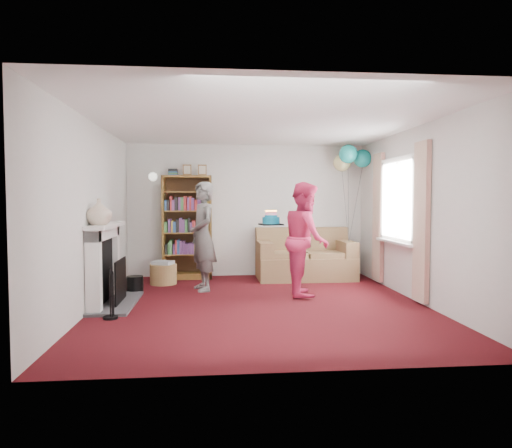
{
  "coord_description": "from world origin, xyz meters",
  "views": [
    {
      "loc": [
        -0.65,
        -6.22,
        1.45
      ],
      "look_at": [
        -0.0,
        0.6,
        1.09
      ],
      "focal_mm": 32.0,
      "sensor_mm": 36.0,
      "label": 1
    }
  ],
  "objects": [
    {
      "name": "sofa",
      "position": [
        1.04,
        2.07,
        0.35
      ],
      "size": [
        1.76,
        0.93,
        0.93
      ],
      "rotation": [
        0.0,
        0.0,
        0.01
      ],
      "color": "brown",
      "rests_on": "ground"
    },
    {
      "name": "birthday_cake",
      "position": [
        0.23,
        0.68,
        1.14
      ],
      "size": [
        0.32,
        0.32,
        0.22
      ],
      "rotation": [
        0.0,
        0.0,
        0.19
      ],
      "color": "black",
      "rests_on": "ground"
    },
    {
      "name": "person_striped",
      "position": [
        -0.81,
        1.1,
        0.87
      ],
      "size": [
        0.59,
        0.73,
        1.74
      ],
      "primitive_type": "imported",
      "rotation": [
        0.0,
        0.0,
        -1.26
      ],
      "color": "black",
      "rests_on": "ground"
    },
    {
      "name": "wall_right",
      "position": [
        2.26,
        0.0,
        1.25
      ],
      "size": [
        0.02,
        5.0,
        2.5
      ],
      "primitive_type": "cube",
      "color": "silver",
      "rests_on": "ground"
    },
    {
      "name": "ceiling",
      "position": [
        0.0,
        0.0,
        2.5
      ],
      "size": [
        4.5,
        5.0,
        0.01
      ],
      "primitive_type": "cube",
      "color": "white",
      "rests_on": "wall_back"
    },
    {
      "name": "wicker_basket",
      "position": [
        -1.51,
        1.7,
        0.18
      ],
      "size": [
        0.46,
        0.46,
        0.4
      ],
      "rotation": [
        0.0,
        0.0,
        -0.4
      ],
      "color": "#A4824C",
      "rests_on": "ground"
    },
    {
      "name": "ground",
      "position": [
        0.0,
        0.0,
        0.0
      ],
      "size": [
        5.0,
        5.0,
        0.0
      ],
      "primitive_type": "plane",
      "color": "black",
      "rests_on": "ground"
    },
    {
      "name": "person_magenta",
      "position": [
        0.76,
        0.59,
        0.86
      ],
      "size": [
        0.74,
        0.9,
        1.72
      ],
      "primitive_type": "imported",
      "rotation": [
        0.0,
        0.0,
        1.46
      ],
      "color": "#CD2955",
      "rests_on": "ground"
    },
    {
      "name": "wall_sconce",
      "position": [
        -1.75,
        2.36,
        1.88
      ],
      "size": [
        0.16,
        0.23,
        0.16
      ],
      "color": "gold",
      "rests_on": "ground"
    },
    {
      "name": "bookcase",
      "position": [
        -1.12,
        2.3,
        0.93
      ],
      "size": [
        0.9,
        0.42,
        2.11
      ],
      "color": "#472B14",
      "rests_on": "ground"
    },
    {
      "name": "fireplace",
      "position": [
        -2.09,
        0.19,
        0.51
      ],
      "size": [
        0.55,
        1.8,
        1.12
      ],
      "color": "#3F3F42",
      "rests_on": "ground"
    },
    {
      "name": "balloons",
      "position": [
        1.9,
        2.06,
        2.22
      ],
      "size": [
        0.66,
        0.72,
        1.77
      ],
      "color": "#3F3F3F",
      "rests_on": "ground"
    },
    {
      "name": "window_bay",
      "position": [
        2.21,
        0.6,
        1.2
      ],
      "size": [
        0.14,
        2.02,
        2.2
      ],
      "color": "white",
      "rests_on": "ground"
    },
    {
      "name": "wall_left",
      "position": [
        -2.26,
        0.0,
        1.25
      ],
      "size": [
        0.02,
        5.0,
        2.5
      ],
      "primitive_type": "cube",
      "color": "silver",
      "rests_on": "ground"
    },
    {
      "name": "wall_back",
      "position": [
        0.0,
        2.51,
        1.25
      ],
      "size": [
        4.5,
        0.02,
        2.5
      ],
      "primitive_type": "cube",
      "color": "silver",
      "rests_on": "ground"
    },
    {
      "name": "mantel_vase",
      "position": [
        -2.12,
        -0.15,
        1.3
      ],
      "size": [
        0.44,
        0.44,
        0.34
      ],
      "primitive_type": "imported",
      "rotation": [
        0.0,
        0.0,
        -0.44
      ],
      "color": "beige",
      "rests_on": "fireplace"
    }
  ]
}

